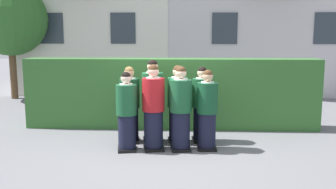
% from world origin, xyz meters
% --- Properties ---
extents(ground_plane, '(60.00, 60.00, 0.00)m').
position_xyz_m(ground_plane, '(0.00, 0.00, 0.00)').
color(ground_plane, slate).
extents(student_front_row_0, '(0.43, 0.52, 1.54)m').
position_xyz_m(student_front_row_0, '(-0.78, -0.09, 0.73)').
color(student_front_row_0, black).
rests_on(student_front_row_0, ground).
extents(student_in_red_blazer, '(0.47, 0.54, 1.67)m').
position_xyz_m(student_in_red_blazer, '(-0.27, 0.00, 0.80)').
color(student_in_red_blazer, black).
rests_on(student_in_red_blazer, ground).
extents(student_front_row_2, '(0.45, 0.55, 1.64)m').
position_xyz_m(student_front_row_2, '(0.26, 0.00, 0.78)').
color(student_front_row_2, black).
rests_on(student_front_row_2, ground).
extents(student_front_row_3, '(0.41, 0.50, 1.57)m').
position_xyz_m(student_front_row_3, '(0.78, 0.07, 0.75)').
color(student_front_row_3, black).
rests_on(student_front_row_3, ground).
extents(student_rear_row_0, '(0.41, 0.49, 1.59)m').
position_xyz_m(student_rear_row_0, '(-0.81, 0.49, 0.76)').
color(student_rear_row_0, black).
rests_on(student_rear_row_0, ground).
extents(student_rear_row_1, '(0.47, 0.55, 1.73)m').
position_xyz_m(student_rear_row_1, '(-0.33, 0.54, 0.83)').
color(student_rear_row_1, black).
rests_on(student_rear_row_1, ground).
extents(student_rear_row_2, '(0.44, 0.51, 1.62)m').
position_xyz_m(student_rear_row_2, '(0.19, 0.54, 0.77)').
color(student_rear_row_2, black).
rests_on(student_rear_row_2, ground).
extents(student_rear_row_3, '(0.41, 0.49, 1.59)m').
position_xyz_m(student_rear_row_3, '(0.70, 0.62, 0.76)').
color(student_rear_row_3, black).
rests_on(student_rear_row_3, ground).
extents(hedge, '(7.00, 0.70, 1.68)m').
position_xyz_m(hedge, '(0.00, 1.83, 0.84)').
color(hedge, '#33662D').
rests_on(hedge, ground).
extents(school_building_main, '(6.20, 4.08, 5.79)m').
position_xyz_m(school_building_main, '(-3.23, 8.23, 2.97)').
color(school_building_main, silver).
rests_on(school_building_main, ground).
extents(school_building_annex, '(8.43, 4.03, 6.41)m').
position_xyz_m(school_building_annex, '(3.52, 8.26, 3.30)').
color(school_building_annex, silver).
rests_on(school_building_annex, ground).
extents(oak_tree_left, '(2.58, 2.58, 4.11)m').
position_xyz_m(oak_tree_left, '(-5.81, 5.79, 2.81)').
color(oak_tree_left, brown).
rests_on(oak_tree_left, ground).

